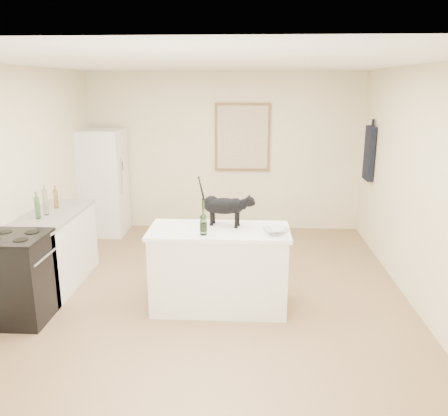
# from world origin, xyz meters

# --- Properties ---
(floor) EXTENTS (5.50, 5.50, 0.00)m
(floor) POSITION_xyz_m (0.00, 0.00, 0.00)
(floor) COLOR #8F714C
(floor) RESTS_ON ground
(ceiling) EXTENTS (5.50, 5.50, 0.00)m
(ceiling) POSITION_xyz_m (0.00, 0.00, 2.60)
(ceiling) COLOR white
(ceiling) RESTS_ON ground
(wall_back) EXTENTS (4.50, 0.00, 4.50)m
(wall_back) POSITION_xyz_m (0.00, 2.75, 1.30)
(wall_back) COLOR #F2E4BC
(wall_back) RESTS_ON ground
(wall_front) EXTENTS (4.50, 0.00, 4.50)m
(wall_front) POSITION_xyz_m (0.00, -2.75, 1.30)
(wall_front) COLOR #F2E4BC
(wall_front) RESTS_ON ground
(wall_left) EXTENTS (0.00, 5.50, 5.50)m
(wall_left) POSITION_xyz_m (-2.25, 0.00, 1.30)
(wall_left) COLOR #F2E4BC
(wall_left) RESTS_ON ground
(wall_right) EXTENTS (0.00, 5.50, 5.50)m
(wall_right) POSITION_xyz_m (2.25, 0.00, 1.30)
(wall_right) COLOR #F2E4BC
(wall_right) RESTS_ON ground
(island_base) EXTENTS (1.44, 0.67, 0.86)m
(island_base) POSITION_xyz_m (0.10, -0.20, 0.43)
(island_base) COLOR white
(island_base) RESTS_ON floor
(island_top) EXTENTS (1.50, 0.70, 0.04)m
(island_top) POSITION_xyz_m (0.10, -0.20, 0.88)
(island_top) COLOR white
(island_top) RESTS_ON island_base
(left_cabinets) EXTENTS (0.60, 1.40, 0.86)m
(left_cabinets) POSITION_xyz_m (-1.95, 0.30, 0.43)
(left_cabinets) COLOR white
(left_cabinets) RESTS_ON floor
(left_countertop) EXTENTS (0.62, 1.44, 0.04)m
(left_countertop) POSITION_xyz_m (-1.95, 0.30, 0.88)
(left_countertop) COLOR gray
(left_countertop) RESTS_ON left_cabinets
(stove) EXTENTS (0.60, 0.60, 0.90)m
(stove) POSITION_xyz_m (-1.95, -0.60, 0.45)
(stove) COLOR black
(stove) RESTS_ON floor
(fridge) EXTENTS (0.68, 0.68, 1.70)m
(fridge) POSITION_xyz_m (-1.95, 2.35, 0.85)
(fridge) COLOR white
(fridge) RESTS_ON floor
(artwork_frame) EXTENTS (0.90, 0.03, 1.10)m
(artwork_frame) POSITION_xyz_m (0.30, 2.72, 1.55)
(artwork_frame) COLOR brown
(artwork_frame) RESTS_ON wall_back
(artwork_canvas) EXTENTS (0.82, 0.00, 1.02)m
(artwork_canvas) POSITION_xyz_m (0.30, 2.70, 1.55)
(artwork_canvas) COLOR beige
(artwork_canvas) RESTS_ON wall_back
(hanging_garment) EXTENTS (0.08, 0.34, 0.80)m
(hanging_garment) POSITION_xyz_m (2.19, 2.05, 1.40)
(hanging_garment) COLOR black
(hanging_garment) RESTS_ON wall_right
(black_cat) EXTENTS (0.59, 0.31, 0.39)m
(black_cat) POSITION_xyz_m (0.14, -0.07, 1.10)
(black_cat) COLOR black
(black_cat) RESTS_ON island_top
(wine_bottle) EXTENTS (0.09, 0.09, 0.34)m
(wine_bottle) POSITION_xyz_m (-0.05, -0.40, 1.07)
(wine_bottle) COLOR #295522
(wine_bottle) RESTS_ON island_top
(glass_bowl) EXTENTS (0.31, 0.31, 0.06)m
(glass_bowl) POSITION_xyz_m (0.69, -0.35, 0.93)
(glass_bowl) COLOR white
(glass_bowl) RESTS_ON island_top
(fridge_paper) EXTENTS (0.05, 0.11, 0.15)m
(fridge_paper) POSITION_xyz_m (-1.60, 2.33, 1.13)
(fridge_paper) COLOR beige
(fridge_paper) RESTS_ON fridge
(counter_bottle_cluster) EXTENTS (0.09, 0.53, 0.30)m
(counter_bottle_cluster) POSITION_xyz_m (-1.98, 0.28, 1.03)
(counter_bottle_cluster) COLOR #1C5320
(counter_bottle_cluster) RESTS_ON left_countertop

